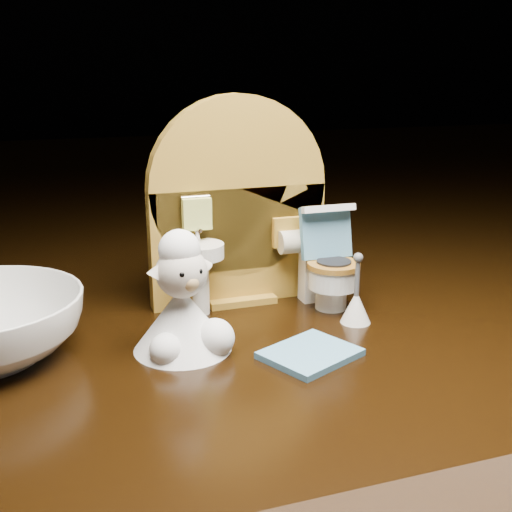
{
  "coord_description": "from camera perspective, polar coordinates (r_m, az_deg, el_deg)",
  "views": [
    {
      "loc": [
        -0.13,
        -0.37,
        0.17
      ],
      "look_at": [
        -0.0,
        0.02,
        0.05
      ],
      "focal_mm": 45.0,
      "sensor_mm": 36.0,
      "label": 1
    }
  ],
  "objects": [
    {
      "name": "backdrop_panel",
      "position": [
        0.46,
        -1.71,
        3.74
      ],
      "size": [
        0.13,
        0.05,
        0.15
      ],
      "color": "#A67B27",
      "rests_on": "ground"
    },
    {
      "name": "toy_toilet",
      "position": [
        0.47,
        6.41,
        -1.17
      ],
      "size": [
        0.04,
        0.05,
        0.08
      ],
      "rotation": [
        0.0,
        0.0,
        -0.01
      ],
      "color": "white",
      "rests_on": "ground"
    },
    {
      "name": "bath_mat",
      "position": [
        0.39,
        4.84,
        -8.66
      ],
      "size": [
        0.07,
        0.06,
        0.0
      ],
      "primitive_type": "cube",
      "rotation": [
        0.0,
        0.0,
        0.43
      ],
      "color": "#518AAD",
      "rests_on": "ground"
    },
    {
      "name": "toilet_brush",
      "position": [
        0.44,
        8.88,
        -4.28
      ],
      "size": [
        0.02,
        0.02,
        0.05
      ],
      "color": "white",
      "rests_on": "ground"
    },
    {
      "name": "plush_lamb",
      "position": [
        0.39,
        -6.49,
        -4.7
      ],
      "size": [
        0.06,
        0.06,
        0.08
      ],
      "rotation": [
        0.0,
        0.0,
        0.22
      ],
      "color": "white",
      "rests_on": "ground"
    }
  ]
}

